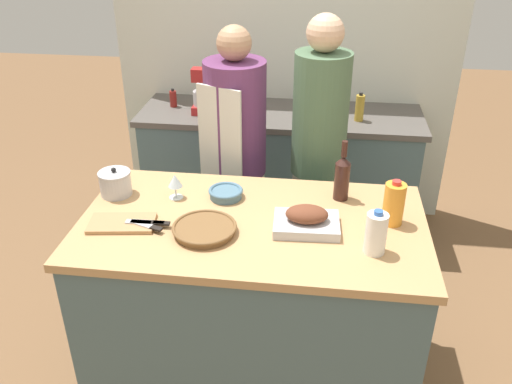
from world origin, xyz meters
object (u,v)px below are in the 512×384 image
at_px(mixing_bowl, 226,193).
at_px(person_cook_guest, 318,149).
at_px(wine_glass_left, 175,182).
at_px(knife_paring, 149,222).
at_px(condiment_bottle_tall, 173,99).
at_px(wicker_basket, 205,229).
at_px(milk_jug, 376,233).
at_px(cutting_board, 122,223).
at_px(condiment_bottle_short, 360,108).
at_px(stand_mixer, 206,95).
at_px(stock_pot, 115,183).
at_px(person_cook_aproned, 236,153).
at_px(juice_jug, 394,204).
at_px(knife_bread, 149,226).
at_px(wine_bottle_green, 342,176).
at_px(knife_chef, 149,223).
at_px(roasting_pan, 307,220).

distance_m(mixing_bowl, person_cook_guest, 0.72).
bearing_deg(wine_glass_left, knife_paring, -101.28).
xyz_separation_m(mixing_bowl, condiment_bottle_tall, (-0.60, 1.28, 0.01)).
xyz_separation_m(knife_paring, condiment_bottle_tall, (-0.31, 1.58, 0.02)).
relative_size(wicker_basket, milk_jug, 1.44).
bearing_deg(mixing_bowl, person_cook_guest, 52.77).
bearing_deg(cutting_board, condiment_bottle_short, 53.28).
xyz_separation_m(cutting_board, stand_mixer, (0.07, 1.49, 0.10)).
distance_m(stock_pot, person_cook_aproned, 0.79).
relative_size(juice_jug, knife_bread, 1.48).
height_order(wine_bottle_green, knife_chef, wine_bottle_green).
bearing_deg(person_cook_guest, person_cook_aproned, 161.46).
height_order(stock_pot, wine_glass_left, stock_pot).
bearing_deg(milk_jug, juice_jug, 68.86).
height_order(knife_chef, knife_bread, same).
height_order(juice_jug, person_cook_guest, person_cook_guest).
xyz_separation_m(cutting_board, condiment_bottle_tall, (-0.19, 1.59, 0.03)).
bearing_deg(person_cook_aproned, person_cook_guest, 21.95).
distance_m(wine_bottle_green, knife_chef, 0.93).
height_order(knife_paring, person_cook_aproned, person_cook_aproned).
height_order(stock_pot, condiment_bottle_tall, stock_pot).
height_order(cutting_board, knife_paring, knife_paring).
relative_size(mixing_bowl, wine_bottle_green, 0.56).
distance_m(condiment_bottle_short, person_cook_aproned, 0.95).
xyz_separation_m(roasting_pan, knife_chef, (-0.69, -0.07, -0.02)).
height_order(mixing_bowl, person_cook_guest, person_cook_guest).
xyz_separation_m(wicker_basket, mixing_bowl, (0.04, 0.32, 0.00)).
height_order(roasting_pan, condiment_bottle_short, condiment_bottle_short).
bearing_deg(roasting_pan, wine_bottle_green, 62.77).
height_order(wicker_basket, stock_pot, stock_pot).
relative_size(mixing_bowl, person_cook_aproned, 0.10).
height_order(knife_bread, condiment_bottle_tall, condiment_bottle_tall).
relative_size(wicker_basket, person_cook_aproned, 0.17).
distance_m(mixing_bowl, milk_jug, 0.79).
bearing_deg(knife_bread, milk_jug, -2.37).
bearing_deg(juice_jug, cutting_board, -171.74).
height_order(knife_chef, condiment_bottle_tall, condiment_bottle_tall).
distance_m(milk_jug, knife_paring, 0.99).
height_order(wicker_basket, knife_chef, wicker_basket).
distance_m(juice_jug, condiment_bottle_tall, 1.98).
bearing_deg(person_cook_aproned, stand_mixer, 138.66).
relative_size(condiment_bottle_short, person_cook_guest, 0.11).
relative_size(wicker_basket, knife_paring, 1.85).
bearing_deg(wine_glass_left, knife_chef, -100.54).
bearing_deg(roasting_pan, knife_bread, -171.73).
distance_m(milk_jug, knife_chef, 0.99).
relative_size(knife_chef, condiment_bottle_tall, 1.54).
xyz_separation_m(mixing_bowl, condiment_bottle_short, (0.69, 1.17, 0.04)).
bearing_deg(condiment_bottle_tall, roasting_pan, -56.34).
height_order(milk_jug, stand_mixer, stand_mixer).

